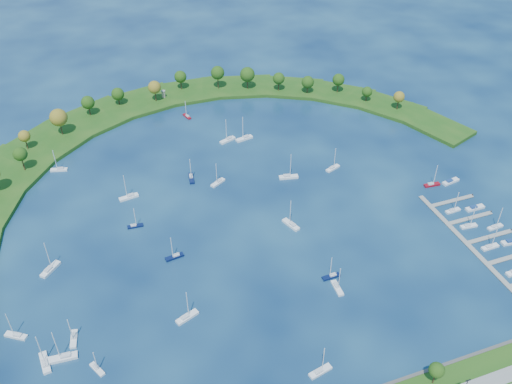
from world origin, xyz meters
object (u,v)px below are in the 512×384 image
object	(u,v)px
moored_boat_3	(187,116)
moored_boat_6	(129,196)
harbor_tower	(163,94)
moored_boat_15	(244,138)
moored_boat_8	(218,182)
docked_boat_11	(451,181)
moored_boat_2	(337,287)
moored_boat_13	(135,225)
moored_boat_0	(288,176)
moored_boat_11	(228,139)
moored_boat_7	(45,362)
docked_boat_7	(495,226)
moored_boat_14	(187,317)
docked_boat_10	(432,184)
dock_system	(491,249)
moored_boat_19	(191,178)
moored_boat_18	(74,338)
docked_boat_5	(511,242)
moored_boat_5	(59,169)
moored_boat_20	(331,276)
moored_boat_21	(291,224)
moored_boat_9	(175,256)
docked_boat_4	(490,246)
moored_boat_10	(63,357)
docked_boat_9	(475,208)
moored_boat_1	(50,269)
docked_boat_8	(453,210)
moored_boat_12	(333,168)
moored_boat_4	(97,368)
moored_boat_16	(16,335)

from	to	relation	value
moored_boat_3	moored_boat_6	distance (m)	77.90
harbor_tower	moored_boat_15	bearing A→B (deg)	-62.11
moored_boat_8	docked_boat_11	xyz separation A→B (m)	(106.01, -37.91, -0.22)
moored_boat_2	moored_boat_13	bearing A→B (deg)	-130.00
moored_boat_0	moored_boat_11	xyz separation A→B (m)	(-17.56, 42.38, -0.01)
moored_boat_7	docked_boat_7	xyz separation A→B (m)	(188.74, 5.05, -0.07)
moored_boat_14	docked_boat_10	bearing A→B (deg)	-4.60
moored_boat_13	dock_system	bearing A→B (deg)	-21.93
moored_boat_3	moored_boat_19	bearing A→B (deg)	151.34
moored_boat_18	docked_boat_5	bearing A→B (deg)	95.71
moored_boat_5	moored_boat_20	distance (m)	147.19
moored_boat_2	moored_boat_7	bearing A→B (deg)	-88.37
docked_boat_11	docked_boat_7	bearing A→B (deg)	-102.55
moored_boat_13	docked_boat_10	world-z (taller)	docked_boat_10
moored_boat_20	docked_boat_5	size ratio (longest dim) A/B	1.18
moored_boat_20	moored_boat_21	world-z (taller)	moored_boat_21
moored_boat_5	moored_boat_9	size ratio (longest dim) A/B	1.07
docked_boat_5	moored_boat_0	bearing A→B (deg)	138.62
moored_boat_9	moored_boat_20	distance (m)	64.02
moored_boat_20	docked_boat_4	bearing A→B (deg)	171.89
moored_boat_9	moored_boat_8	bearing A→B (deg)	-134.48
moored_boat_14	moored_boat_15	distance (m)	123.85
moored_boat_10	docked_boat_11	size ratio (longest dim) A/B	1.52
moored_boat_8	moored_boat_15	size ratio (longest dim) A/B	0.86
docked_boat_5	docked_boat_9	bearing A→B (deg)	95.62
moored_boat_6	docked_boat_11	world-z (taller)	moored_boat_6
moored_boat_0	moored_boat_7	world-z (taller)	moored_boat_0
moored_boat_1	harbor_tower	bearing A→B (deg)	13.45
moored_boat_8	docked_boat_8	xyz separation A→B (m)	(93.67, -56.86, -0.04)
moored_boat_9	moored_boat_13	xyz separation A→B (m)	(-11.76, 24.77, -0.03)
moored_boat_12	moored_boat_21	size ratio (longest dim) A/B	0.89
moored_boat_18	docked_boat_4	size ratio (longest dim) A/B	0.99
moored_boat_12	moored_boat_20	world-z (taller)	moored_boat_12
moored_boat_5	moored_boat_12	bearing A→B (deg)	175.44
moored_boat_4	docked_boat_11	bearing A→B (deg)	79.07
moored_boat_4	docked_boat_5	size ratio (longest dim) A/B	1.07
harbor_tower	docked_boat_8	world-z (taller)	docked_boat_8
moored_boat_21	docked_boat_11	distance (m)	85.03
moored_boat_13	moored_boat_7	bearing A→B (deg)	-120.94
moored_boat_16	docked_boat_9	xyz separation A→B (m)	(197.60, 3.71, -0.22)
dock_system	moored_boat_20	xyz separation A→B (m)	(-69.61, 8.76, 0.52)
moored_boat_2	moored_boat_14	distance (m)	58.30
moored_boat_14	moored_boat_18	bearing A→B (deg)	152.86
moored_boat_19	moored_boat_20	xyz separation A→B (m)	(35.05, -82.68, -0.04)
moored_boat_12	moored_boat_13	bearing A→B (deg)	164.25
moored_boat_10	moored_boat_16	bearing A→B (deg)	-41.71
moored_boat_0	moored_boat_12	bearing A→B (deg)	10.39
moored_boat_7	moored_boat_11	bearing A→B (deg)	-48.92
moored_boat_16	docked_boat_11	size ratio (longest dim) A/B	1.27
moored_boat_15	docked_boat_11	bearing A→B (deg)	126.89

